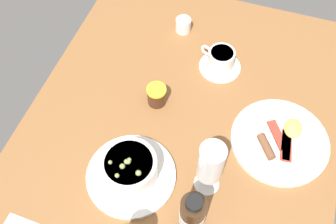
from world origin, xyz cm
name	(u,v)px	position (x,y,z in cm)	size (l,w,h in cm)	color
ground_plane	(179,133)	(0.00, 0.00, -1.50)	(110.00, 84.00, 3.00)	brown
porridge_bowl	(130,170)	(16.66, -7.37, 3.86)	(22.35, 22.35, 9.10)	white
coffee_cup	(221,60)	(-24.54, 4.91, 3.09)	(12.43, 12.59, 6.61)	white
creamer_jug	(183,25)	(-35.67, -9.93, 2.31)	(5.82, 4.83, 5.11)	white
wine_glass	(211,164)	(12.63, 11.02, 11.32)	(6.26, 6.26, 17.93)	white
jam_jar	(157,95)	(-6.78, -8.76, 3.07)	(5.43, 5.43, 6.08)	#442514
sauce_bottle_brown	(192,216)	(23.99, 10.25, 7.75)	(5.66, 5.66, 16.82)	#382314
breakfast_plate	(280,140)	(-4.75, 26.23, 0.91)	(25.66, 25.66, 3.70)	white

